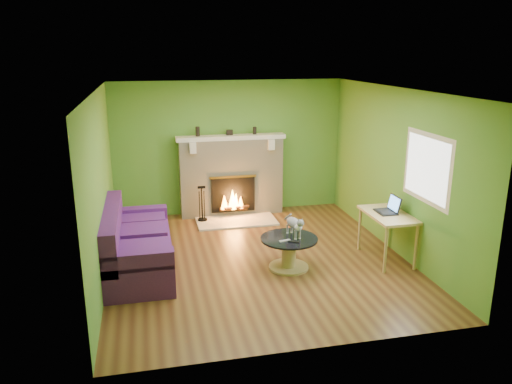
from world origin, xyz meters
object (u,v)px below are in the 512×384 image
(coffee_table, at_px, (289,251))
(desk, at_px, (388,219))
(sofa, at_px, (134,246))
(cat, at_px, (294,225))

(coffee_table, relative_size, desk, 0.84)
(sofa, relative_size, coffee_table, 2.49)
(coffee_table, height_order, cat, cat)
(desk, bearing_deg, sofa, 172.97)
(sofa, xyz_separation_m, cat, (2.32, -0.41, 0.28))
(coffee_table, height_order, desk, desk)
(cat, bearing_deg, desk, -11.84)
(coffee_table, xyz_separation_m, desk, (1.56, -0.01, 0.38))
(desk, relative_size, cat, 1.85)
(sofa, xyz_separation_m, desk, (3.81, -0.47, 0.29))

